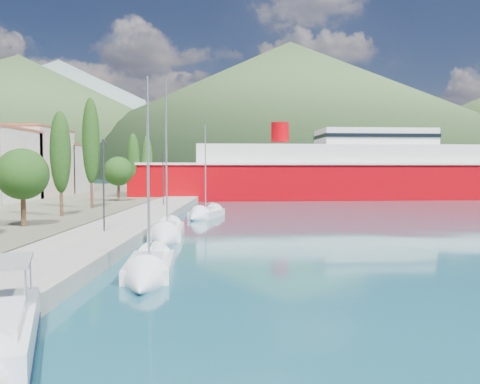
{
  "coord_description": "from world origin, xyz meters",
  "views": [
    {
      "loc": [
        0.29,
        -14.75,
        5.01
      ],
      "look_at": [
        0.0,
        14.0,
        3.5
      ],
      "focal_mm": 35.0,
      "sensor_mm": 36.0,
      "label": 1
    }
  ],
  "objects": [
    {
      "name": "ground",
      "position": [
        0.0,
        120.0,
        0.0
      ],
      "size": [
        1400.0,
        1400.0,
        0.0
      ],
      "primitive_type": "plane",
      "color": "#174C5B"
    },
    {
      "name": "quay",
      "position": [
        -9.0,
        26.0,
        0.4
      ],
      "size": [
        5.0,
        88.0,
        0.8
      ],
      "primitive_type": "cube",
      "color": "gray",
      "rests_on": "ground"
    },
    {
      "name": "hills_far",
      "position": [
        138.59,
        618.73,
        77.39
      ],
      "size": [
        1480.0,
        900.0,
        180.0
      ],
      "color": "slate",
      "rests_on": "ground"
    },
    {
      "name": "hills_near",
      "position": [
        98.04,
        372.5,
        49.18
      ],
      "size": [
        1010.0,
        520.0,
        115.0
      ],
      "color": "#364E29",
      "rests_on": "ground"
    },
    {
      "name": "tree_row",
      "position": [
        -15.92,
        31.33,
        5.96
      ],
      "size": [
        3.75,
        61.16,
        11.68
      ],
      "color": "#47301E",
      "rests_on": "land_strip"
    },
    {
      "name": "lamp_posts",
      "position": [
        -9.0,
        15.66,
        4.08
      ],
      "size": [
        0.15,
        46.08,
        6.06
      ],
      "color": "#2D2D33",
      "rests_on": "quay"
    },
    {
      "name": "sailboat_near",
      "position": [
        -4.05,
        5.53,
        0.28
      ],
      "size": [
        2.8,
        7.14,
        10.0
      ],
      "color": "silver",
      "rests_on": "ground"
    },
    {
      "name": "sailboat_mid",
      "position": [
        -5.17,
        17.06,
        0.3
      ],
      "size": [
        3.02,
        8.69,
        12.25
      ],
      "color": "silver",
      "rests_on": "ground"
    },
    {
      "name": "sailboat_far",
      "position": [
        -4.01,
        30.93,
        0.29
      ],
      "size": [
        3.96,
        7.24,
        10.15
      ],
      "color": "silver",
      "rests_on": "ground"
    },
    {
      "name": "ferry",
      "position": [
        15.16,
        61.67,
        3.92
      ],
      "size": [
        65.79,
        18.94,
        12.89
      ],
      "color": "#A30007",
      "rests_on": "ground"
    }
  ]
}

